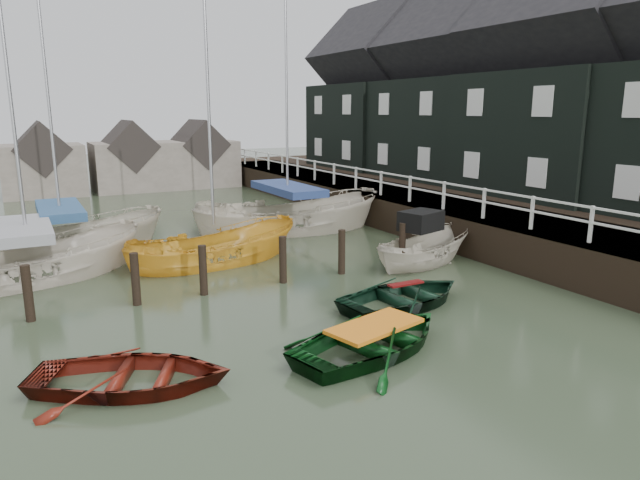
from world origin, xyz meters
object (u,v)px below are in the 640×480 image
rowboat_red (132,387)px  rowboat_green (374,352)px  sailboat_d (288,229)px  motorboat (423,261)px  sailboat_c (215,262)px  rowboat_dkgreen (405,305)px  sailboat_a (32,278)px  sailboat_b (64,253)px

rowboat_red → rowboat_green: size_ratio=0.91×
rowboat_red → sailboat_d: 14.13m
motorboat → sailboat_c: bearing=44.3°
rowboat_green → sailboat_c: (-0.70, 8.61, 0.01)m
rowboat_dkgreen → sailboat_c: (-3.04, 6.52, 0.01)m
sailboat_a → sailboat_d: 10.26m
rowboat_red → sailboat_b: 11.34m
rowboat_green → sailboat_c: size_ratio=0.39×
rowboat_dkgreen → sailboat_b: 12.47m
rowboat_red → sailboat_b: sailboat_b is taller
sailboat_c → sailboat_b: bearing=45.2°
sailboat_b → sailboat_d: 8.71m
rowboat_dkgreen → motorboat: motorboat is taller
sailboat_a → rowboat_dkgreen: bearing=-142.3°
motorboat → sailboat_a: size_ratio=0.39×
rowboat_dkgreen → sailboat_a: size_ratio=0.32×
sailboat_b → rowboat_red: bearing=-179.3°
motorboat → sailboat_b: size_ratio=0.41×
rowboat_green → sailboat_d: bearing=-31.1°
motorboat → rowboat_red: bearing=97.4°
sailboat_a → motorboat: bearing=-121.7°
rowboat_red → sailboat_c: (4.12, 7.85, 0.01)m
rowboat_red → sailboat_c: 8.86m
sailboat_c → sailboat_d: sailboat_d is taller
motorboat → rowboat_dkgreen: bearing=119.8°
sailboat_b → sailboat_c: (4.39, -3.49, -0.05)m
rowboat_red → sailboat_a: sailboat_a is taller
rowboat_green → motorboat: 7.44m
sailboat_a → sailboat_c: bearing=-108.5°
motorboat → sailboat_a: (-11.55, 3.99, -0.03)m
rowboat_red → sailboat_d: sailboat_d is taller
rowboat_green → rowboat_dkgreen: size_ratio=1.05×
motorboat → sailboat_a: bearing=54.8°
rowboat_green → sailboat_c: sailboat_c is taller
rowboat_green → sailboat_a: 11.08m
rowboat_red → motorboat: 11.08m
motorboat → sailboat_d: size_ratio=0.34×
rowboat_red → motorboat: motorboat is taller
motorboat → sailboat_b: sailboat_b is taller
sailboat_a → sailboat_c: sailboat_a is taller
rowboat_red → sailboat_c: size_ratio=0.35×
sailboat_d → sailboat_b: bearing=102.6°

